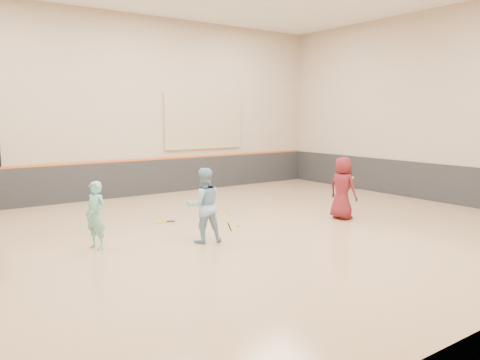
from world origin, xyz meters
TOP-DOWN VIEW (x-y plane):
  - room at (0.00, 0.00)m, footprint 15.04×12.04m
  - wainscot_back at (0.00, 5.97)m, footprint 14.90×0.04m
  - wainscot_right at (7.47, 0.00)m, footprint 0.04×11.90m
  - accent_stripe at (0.00, 5.96)m, footprint 14.90×0.03m
  - acoustic_panel at (2.80, 5.95)m, footprint 3.20×0.08m
  - girl at (-3.05, 0.49)m, footprint 0.52×0.60m
  - instructor at (-0.99, -0.36)m, footprint 0.91×0.79m
  - young_man at (3.16, -0.50)m, footprint 0.61×0.86m
  - held_racket at (-0.71, -0.76)m, footprint 0.44×0.44m
  - spare_racket at (-0.95, 1.93)m, footprint 0.74×0.74m
  - ball_under_racket at (0.39, 0.35)m, footprint 0.07×0.07m
  - ball_in_hand at (3.26, -0.74)m, footprint 0.07×0.07m
  - ball_beside_spare at (0.29, 1.61)m, footprint 0.07×0.07m

SIDE VIEW (x-z plane):
  - ball_under_racket at x=0.39m, z-range 0.00..0.07m
  - ball_beside_spare at x=0.29m, z-range 0.00..0.07m
  - spare_racket at x=-0.95m, z-range 0.00..0.12m
  - wainscot_back at x=0.00m, z-range 0.00..1.20m
  - wainscot_right at x=7.47m, z-range 0.00..1.20m
  - held_racket at x=-0.71m, z-range 0.37..0.83m
  - girl at x=-3.05m, z-range 0.00..1.40m
  - instructor at x=-0.99m, z-range 0.00..1.62m
  - room at x=0.00m, z-range -2.30..3.92m
  - young_man at x=3.16m, z-range 0.00..1.65m
  - ball_in_hand at x=3.26m, z-range 1.08..1.15m
  - accent_stripe at x=0.00m, z-range 1.19..1.25m
  - acoustic_panel at x=2.80m, z-range 1.50..3.50m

